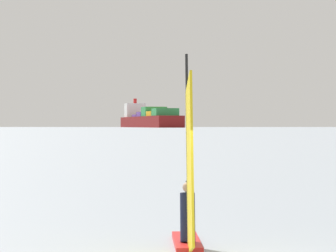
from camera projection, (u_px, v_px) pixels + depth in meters
windsurfer at (188, 197)px, 15.78m from camera, size 0.71×3.51×4.23m
cargo_ship at (149, 119)px, 850.36m from camera, size 82.74×200.83×35.09m
distant_headland at (155, 121)px, 1748.08m from camera, size 812.51×451.36×23.21m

